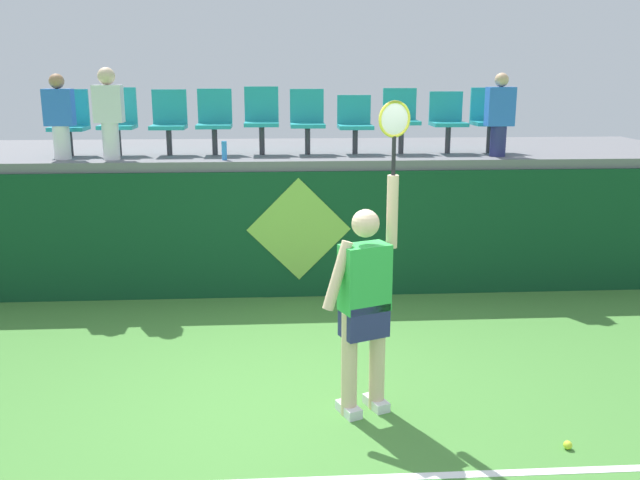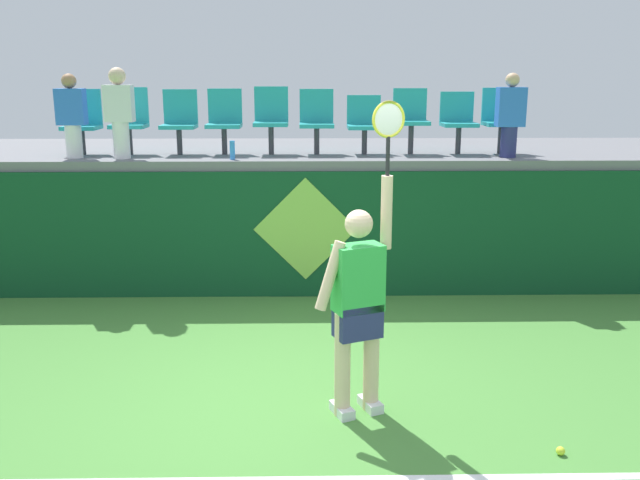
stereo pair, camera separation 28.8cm
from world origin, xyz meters
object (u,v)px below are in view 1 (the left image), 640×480
object	(u,v)px
stadium_chair_8	(447,119)
spectator_1	(60,116)
stadium_chair_3	(215,119)
tennis_player	(365,300)
stadium_chair_0	(70,121)
water_bottle	(224,151)
stadium_chair_5	(307,119)
stadium_chair_1	(118,119)
tennis_ball	(568,445)
stadium_chair_4	(262,117)
stadium_chair_9	(489,117)
stadium_chair_6	(355,122)
stadium_chair_7	(401,117)
stadium_chair_2	(169,120)
spectator_2	(109,111)
spectator_0	(500,114)

from	to	relation	value
stadium_chair_8	spectator_1	bearing A→B (deg)	-175.26
stadium_chair_3	spectator_1	bearing A→B (deg)	-167.36
tennis_player	stadium_chair_0	distance (m)	5.21
stadium_chair_3	water_bottle	bearing A→B (deg)	-75.65
water_bottle	stadium_chair_5	bearing A→B (deg)	30.44
stadium_chair_1	stadium_chair_8	bearing A→B (deg)	-0.11
tennis_ball	stadium_chair_4	world-z (taller)	stadium_chair_4
stadium_chair_8	stadium_chair_9	bearing A→B (deg)	0.45
stadium_chair_4	water_bottle	bearing A→B (deg)	-126.25
stadium_chair_6	spectator_1	size ratio (longest dim) A/B	0.73
stadium_chair_7	spectator_1	xyz separation A→B (m)	(-4.24, -0.40, 0.06)
water_bottle	stadium_chair_2	size ratio (longest dim) A/B	0.28
tennis_ball	stadium_chair_8	world-z (taller)	stadium_chair_8
water_bottle	stadium_chair_1	xyz separation A→B (m)	(-1.37, 0.61, 0.34)
stadium_chair_2	stadium_chair_7	distance (m)	3.00
stadium_chair_9	spectator_1	xyz separation A→B (m)	(-5.41, -0.41, 0.06)
stadium_chair_1	spectator_1	world-z (taller)	spectator_1
stadium_chair_3	spectator_1	xyz separation A→B (m)	(-1.82, -0.41, 0.08)
stadium_chair_4	tennis_player	bearing A→B (deg)	-77.35
stadium_chair_5	spectator_1	xyz separation A→B (m)	(-3.02, -0.41, 0.08)
tennis_ball	stadium_chair_7	distance (m)	5.05
stadium_chair_2	stadium_chair_7	xyz separation A→B (m)	(3.00, -0.00, 0.03)
stadium_chair_4	stadium_chair_2	bearing A→B (deg)	179.99
stadium_chair_8	spectator_1	size ratio (longest dim) A/B	0.77
tennis_player	stadium_chair_0	bearing A→B (deg)	130.46
spectator_1	stadium_chair_4	bearing A→B (deg)	9.56
water_bottle	stadium_chair_6	world-z (taller)	stadium_chair_6
water_bottle	stadium_chair_1	distance (m)	1.54
spectator_2	stadium_chair_9	bearing A→B (deg)	5.65
tennis_player	water_bottle	xyz separation A→B (m)	(-1.31, 3.25, 0.84)
stadium_chair_5	stadium_chair_3	bearing A→B (deg)	179.95
tennis_ball	stadium_chair_3	world-z (taller)	stadium_chair_3
tennis_ball	stadium_chair_6	bearing A→B (deg)	103.59
stadium_chair_1	stadium_chair_4	size ratio (longest dim) A/B	0.99
stadium_chair_3	spectator_2	xyz separation A→B (m)	(-1.22, -0.48, 0.13)
stadium_chair_3	spectator_1	size ratio (longest dim) A/B	0.81
stadium_chair_8	spectator_0	bearing A→B (deg)	-38.56
stadium_chair_9	spectator_2	xyz separation A→B (m)	(-4.81, -0.48, 0.12)
stadium_chair_0	stadium_chair_7	distance (m)	4.24
stadium_chair_2	stadium_chair_4	distance (m)	1.18
water_bottle	stadium_chair_7	xyz separation A→B (m)	(2.26, 0.61, 0.36)
water_bottle	stadium_chair_2	xyz separation A→B (m)	(-0.74, 0.61, 0.33)
tennis_ball	stadium_chair_5	world-z (taller)	stadium_chair_5
stadium_chair_2	stadium_chair_4	size ratio (longest dim) A/B	0.96
stadium_chair_2	spectator_0	bearing A→B (deg)	-6.10
stadium_chair_7	spectator_2	distance (m)	3.67
stadium_chair_9	tennis_ball	bearing A→B (deg)	-98.42
stadium_chair_1	spectator_1	xyz separation A→B (m)	(-0.61, -0.41, 0.07)
spectator_2	spectator_1	bearing A→B (deg)	173.60
stadium_chair_1	spectator_1	size ratio (longest dim) A/B	0.83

